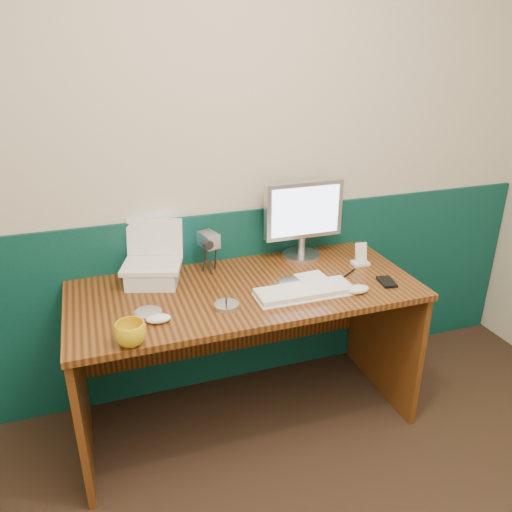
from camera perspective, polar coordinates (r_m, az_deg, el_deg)
name	(u,v)px	position (r m, az deg, el deg)	size (l,w,h in m)	color
back_wall	(235,162)	(2.49, -2.39, 10.63)	(3.50, 0.04, 2.50)	beige
wainscot	(238,299)	(2.75, -2.06, -4.89)	(3.48, 0.02, 1.00)	#062E2E
desk	(246,356)	(2.50, -1.14, -11.33)	(1.60, 0.70, 0.75)	#391D0A
laptop_riser	(153,276)	(2.38, -11.72, -2.21)	(0.23, 0.19, 0.08)	silver
laptop	(150,246)	(2.32, -12.01, 1.14)	(0.26, 0.20, 0.22)	white
monitor	(302,220)	(2.57, 5.32, 4.12)	(0.41, 0.12, 0.41)	silver
keyboard	(304,292)	(2.25, 5.53, -4.12)	(0.44, 0.15, 0.03)	white
mouse_right	(357,289)	(2.30, 11.52, -3.75)	(0.11, 0.07, 0.04)	silver
mouse_left	(158,319)	(2.06, -11.09, -7.04)	(0.10, 0.06, 0.03)	white
mug	(131,334)	(1.93, -14.15, -8.62)	(0.12, 0.12, 0.09)	gold
camcorder	(209,253)	(2.44, -5.37, 0.32)	(0.09, 0.13, 0.19)	#ABAAAF
cd_spindle	(226,306)	(2.13, -3.41, -5.72)	(0.11, 0.11, 0.02)	#B5BDC6
cd_loose_a	(148,312)	(2.16, -12.23, -6.25)	(0.11, 0.11, 0.00)	silver
cd_loose_b	(292,282)	(2.37, 4.13, -2.96)	(0.12, 0.12, 0.00)	silver
pen	(348,274)	(2.48, 10.51, -2.00)	(0.01, 0.01, 0.13)	black
papers	(310,276)	(2.43, 6.23, -2.28)	(0.14, 0.09, 0.00)	silver
dock	(360,263)	(2.60, 11.80, -0.78)	(0.08, 0.06, 0.02)	white
music_player	(361,252)	(2.57, 11.91, 0.40)	(0.06, 0.01, 0.10)	white
pda	(387,282)	(2.43, 14.73, -2.88)	(0.06, 0.11, 0.01)	black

